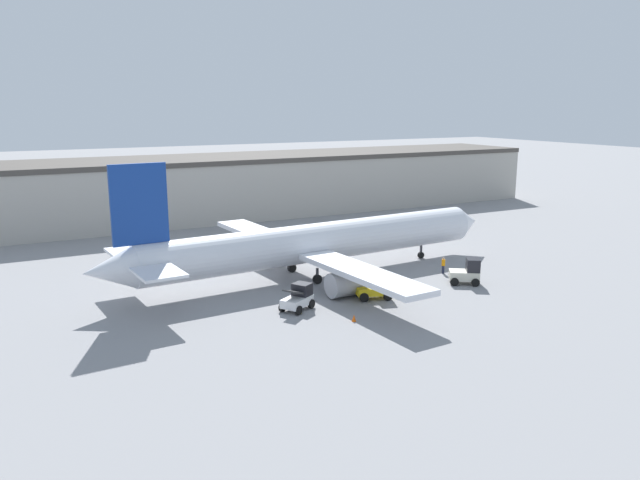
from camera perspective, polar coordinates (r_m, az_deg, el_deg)
name	(u,v)px	position (r m, az deg, el deg)	size (l,w,h in m)	color
ground_plane	(320,275)	(62.66, 0.00, -3.23)	(400.00, 400.00, 0.00)	gray
terminal_building	(249,185)	(97.92, -6.50, 5.06)	(97.64, 15.60, 9.09)	#ADA89E
airplane	(311,244)	(61.31, -0.83, -0.34)	(44.21, 35.21, 12.06)	silver
ground_crew_worker	(443,265)	(64.28, 11.21, -2.23)	(0.37, 0.37, 1.69)	#1E2338
baggage_tug	(376,288)	(55.28, 5.19, -4.38)	(3.42, 2.68, 2.04)	yellow
belt_loader_truck	(298,298)	(52.20, -1.99, -5.29)	(3.32, 3.02, 2.11)	silver
pushback_tug	(467,272)	(61.07, 13.29, -2.89)	(3.41, 3.24, 2.48)	beige
safety_cone_near	(354,318)	(49.64, 3.12, -7.14)	(0.36, 0.36, 0.55)	#EF590F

